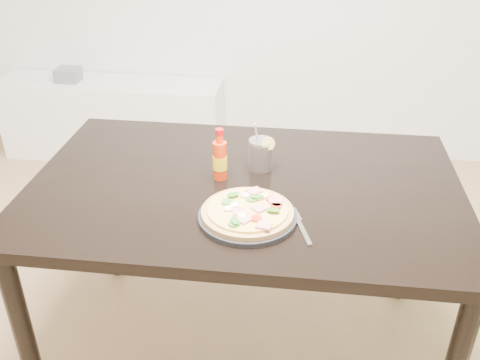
# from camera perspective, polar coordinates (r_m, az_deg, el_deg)

# --- Properties ---
(dining_table) EXTENTS (1.40, 0.90, 0.75)m
(dining_table) POSITION_cam_1_polar(r_m,az_deg,el_deg) (1.78, 0.48, -2.66)
(dining_table) COLOR black
(dining_table) RESTS_ON ground
(plate) EXTENTS (0.29, 0.29, 0.02)m
(plate) POSITION_cam_1_polar(r_m,az_deg,el_deg) (1.56, 0.80, -3.95)
(plate) COLOR black
(plate) RESTS_ON dining_table
(pizza) EXTENTS (0.27, 0.27, 0.03)m
(pizza) POSITION_cam_1_polar(r_m,az_deg,el_deg) (1.54, 0.86, -3.33)
(pizza) COLOR tan
(pizza) RESTS_ON plate
(hot_sauce_bottle) EXTENTS (0.06, 0.06, 0.18)m
(hot_sauce_bottle) POSITION_cam_1_polar(r_m,az_deg,el_deg) (1.73, -2.15, 2.22)
(hot_sauce_bottle) COLOR red
(hot_sauce_bottle) RESTS_ON dining_table
(cola_cup) EXTENTS (0.09, 0.08, 0.17)m
(cola_cup) POSITION_cam_1_polar(r_m,az_deg,el_deg) (1.80, 2.22, 2.70)
(cola_cup) COLOR black
(cola_cup) RESTS_ON dining_table
(fork) EXTENTS (0.07, 0.18, 0.00)m
(fork) POSITION_cam_1_polar(r_m,az_deg,el_deg) (1.54, 6.41, -4.75)
(fork) COLOR silver
(fork) RESTS_ON dining_table
(media_console) EXTENTS (1.40, 0.34, 0.50)m
(media_console) POSITION_cam_1_polar(r_m,az_deg,el_deg) (3.58, -13.35, 6.39)
(media_console) COLOR white
(media_console) RESTS_ON ground
(cd_stack) EXTENTS (0.14, 0.12, 0.08)m
(cd_stack) POSITION_cam_1_polar(r_m,az_deg,el_deg) (3.55, -17.86, 10.66)
(cd_stack) COLOR slate
(cd_stack) RESTS_ON media_console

